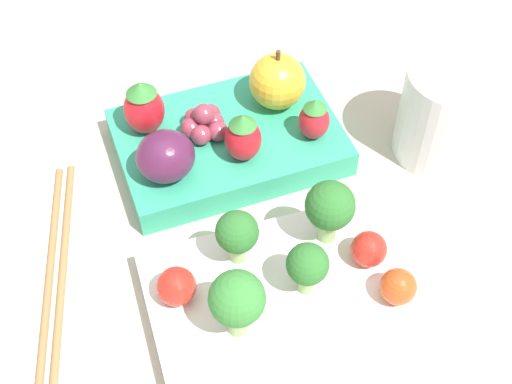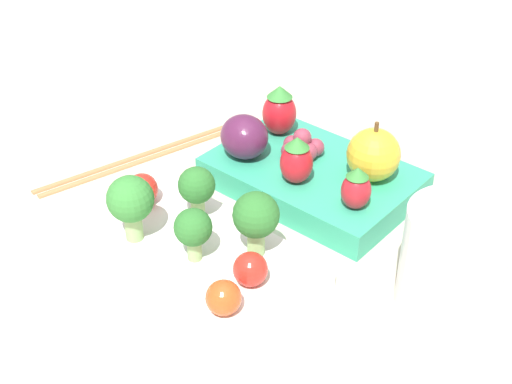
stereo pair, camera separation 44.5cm
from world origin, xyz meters
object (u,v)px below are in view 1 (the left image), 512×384
strawberry_0 (314,119)px  cherry_tomato_0 (398,287)px  plum (166,156)px  drinking_cup (446,113)px  cherry_tomato_1 (369,249)px  broccoli_floret_0 (237,233)px  broccoli_floret_2 (330,207)px  chopsticks_pair (55,271)px  cherry_tomato_2 (176,286)px  apple (277,81)px  broccoli_floret_3 (237,300)px  strawberry_2 (243,137)px  bento_box_savoury (288,294)px  grape_cluster (204,123)px  bento_box_fruit (229,142)px  broccoli_floret_1 (307,265)px  strawberry_1 (144,107)px

strawberry_0 → cherry_tomato_0: bearing=89.7°
plum → drinking_cup: 0.23m
cherry_tomato_1 → plum: 0.17m
broccoli_floret_0 → broccoli_floret_2: 0.07m
plum → chopsticks_pair: size_ratio=0.22×
cherry_tomato_2 → apple: 0.20m
broccoli_floret_3 → strawberry_2: 0.15m
apple → strawberry_0: size_ratio=1.43×
cherry_tomato_2 → cherry_tomato_1: bearing=174.1°
bento_box_savoury → broccoli_floret_3: bearing=23.8°
bento_box_savoury → cherry_tomato_0: bearing=154.9°
grape_cluster → broccoli_floret_2: bearing=113.9°
bento_box_fruit → broccoli_floret_1: size_ratio=4.08×
apple → strawberry_2: bearing=46.6°
bento_box_savoury → broccoli_floret_1: (-0.01, 0.00, 0.04)m
grape_cluster → strawberry_1: bearing=-24.1°
bento_box_savoury → drinking_cup: bearing=-150.2°
broccoli_floret_0 → cherry_tomato_1: 0.09m
broccoli_floret_0 → strawberry_1: strawberry_1 is taller
broccoli_floret_2 → apple: size_ratio=0.99×
broccoli_floret_2 → apple: 0.14m
broccoli_floret_3 → cherry_tomato_1: bearing=-168.0°
broccoli_floret_0 → broccoli_floret_3: size_ratio=0.82×
strawberry_2 → grape_cluster: size_ratio=1.11×
bento_box_fruit → drinking_cup: 0.18m
drinking_cup → strawberry_2: bearing=-8.3°
strawberry_2 → drinking_cup: size_ratio=0.53×
cherry_tomato_2 → strawberry_1: 0.16m
grape_cluster → chopsticks_pair: grape_cluster is taller
cherry_tomato_2 → plum: 0.11m
cherry_tomato_1 → strawberry_2: bearing=-65.6°
apple → drinking_cup: bearing=148.3°
bento_box_savoury → broccoli_floret_0: (0.03, -0.03, 0.04)m
bento_box_fruit → broccoli_floret_3: 0.18m
bento_box_savoury → strawberry_0: size_ratio=5.16×
cherry_tomato_2 → strawberry_2: (-0.08, -0.11, 0.01)m
bento_box_savoury → strawberry_2: (-0.01, -0.12, 0.04)m
cherry_tomato_2 → drinking_cup: bearing=-161.8°
broccoli_floret_2 → drinking_cup: 0.15m
strawberry_1 → drinking_cup: 0.24m
apple → strawberry_1: 0.11m
bento_box_savoury → chopsticks_pair: bearing=-26.8°
broccoli_floret_3 → strawberry_1: 0.20m
plum → chopsticks_pair: 0.12m
strawberry_1 → plum: strawberry_1 is taller
cherry_tomato_1 → apple: (0.01, -0.17, 0.02)m
broccoli_floret_2 → drinking_cup: drinking_cup is taller
broccoli_floret_3 → strawberry_1: bearing=-85.7°
bento_box_fruit → plum: plum is taller
bento_box_fruit → broccoli_floret_2: size_ratio=3.33×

